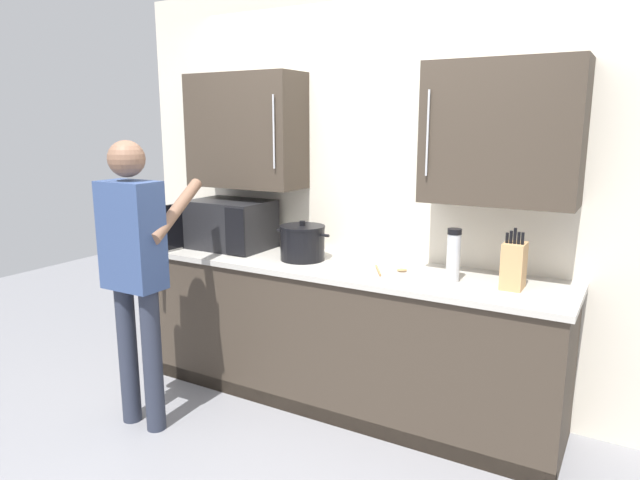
{
  "coord_description": "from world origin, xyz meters",
  "views": [
    {
      "loc": [
        1.54,
        -2.14,
        1.75
      ],
      "look_at": [
        -0.15,
        0.79,
        1.05
      ],
      "focal_mm": 31.68,
      "sensor_mm": 36.0,
      "label": 1
    }
  ],
  "objects_px": {
    "thermos_flask": "(453,255)",
    "knife_block": "(514,265)",
    "microwave_oven": "(226,224)",
    "wooden_spoon": "(390,270)",
    "person_figure": "(134,261)",
    "stock_pot": "(302,243)"
  },
  "relations": [
    {
      "from": "thermos_flask",
      "to": "knife_block",
      "type": "bearing_deg",
      "value": 3.42
    },
    {
      "from": "microwave_oven",
      "to": "wooden_spoon",
      "type": "distance_m",
      "value": 1.26
    },
    {
      "from": "microwave_oven",
      "to": "person_figure",
      "type": "relative_size",
      "value": 0.47
    },
    {
      "from": "microwave_oven",
      "to": "person_figure",
      "type": "distance_m",
      "value": 0.87
    },
    {
      "from": "thermos_flask",
      "to": "wooden_spoon",
      "type": "relative_size",
      "value": 1.33
    },
    {
      "from": "person_figure",
      "to": "knife_block",
      "type": "bearing_deg",
      "value": 23.76
    },
    {
      "from": "wooden_spoon",
      "to": "stock_pot",
      "type": "height_order",
      "value": "stock_pot"
    },
    {
      "from": "thermos_flask",
      "to": "stock_pot",
      "type": "distance_m",
      "value": 0.98
    },
    {
      "from": "knife_block",
      "to": "stock_pot",
      "type": "distance_m",
      "value": 1.29
    },
    {
      "from": "microwave_oven",
      "to": "stock_pot",
      "type": "distance_m",
      "value": 0.65
    },
    {
      "from": "microwave_oven",
      "to": "thermos_flask",
      "type": "bearing_deg",
      "value": -1.86
    },
    {
      "from": "microwave_oven",
      "to": "wooden_spoon",
      "type": "bearing_deg",
      "value": -1.83
    },
    {
      "from": "thermos_flask",
      "to": "stock_pot",
      "type": "xyz_separation_m",
      "value": [
        -0.97,
        0.01,
        -0.04
      ]
    },
    {
      "from": "stock_pot",
      "to": "wooden_spoon",
      "type": "bearing_deg",
      "value": 0.12
    },
    {
      "from": "microwave_oven",
      "to": "knife_block",
      "type": "xyz_separation_m",
      "value": [
        1.94,
        -0.03,
        -0.04
      ]
    },
    {
      "from": "knife_block",
      "to": "thermos_flask",
      "type": "xyz_separation_m",
      "value": [
        -0.32,
        -0.02,
        0.02
      ]
    },
    {
      "from": "knife_block",
      "to": "person_figure",
      "type": "distance_m",
      "value": 2.06
    },
    {
      "from": "microwave_oven",
      "to": "knife_block",
      "type": "bearing_deg",
      "value": -1.0
    },
    {
      "from": "person_figure",
      "to": "stock_pot",
      "type": "bearing_deg",
      "value": 53.98
    },
    {
      "from": "knife_block",
      "to": "wooden_spoon",
      "type": "relative_size",
      "value": 1.48
    },
    {
      "from": "knife_block",
      "to": "person_figure",
      "type": "xyz_separation_m",
      "value": [
        -1.89,
        -0.83,
        -0.03
      ]
    },
    {
      "from": "knife_block",
      "to": "stock_pot",
      "type": "bearing_deg",
      "value": -179.68
    }
  ]
}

